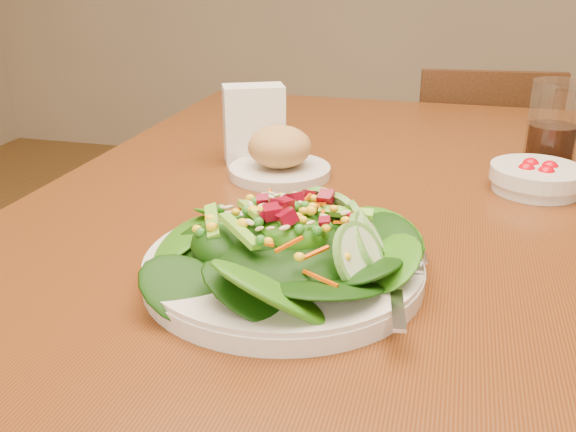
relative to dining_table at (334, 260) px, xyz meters
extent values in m
cube|color=#5E3013|center=(0.00, 0.00, 0.08)|extent=(0.90, 1.40, 0.04)
cylinder|color=#492913|center=(-0.39, 0.64, -0.29)|extent=(0.07, 0.07, 0.71)
cylinder|color=#492913|center=(0.39, 0.64, -0.29)|extent=(0.07, 0.07, 0.71)
cube|color=#492913|center=(0.22, 1.00, -0.26)|extent=(0.42, 0.42, 0.04)
cylinder|color=#492913|center=(0.36, 1.18, -0.47)|extent=(0.04, 0.04, 0.37)
cylinder|color=#492913|center=(0.04, 1.14, -0.47)|extent=(0.04, 0.04, 0.37)
cylinder|color=#492913|center=(0.40, 0.86, -0.47)|extent=(0.04, 0.04, 0.37)
cylinder|color=#492913|center=(0.08, 0.82, -0.47)|extent=(0.04, 0.04, 0.37)
cube|color=#492913|center=(0.24, 0.82, -0.04)|extent=(0.36, 0.07, 0.41)
cylinder|color=silver|center=(-0.01, -0.26, 0.11)|extent=(0.31, 0.31, 0.02)
ellipsoid|color=black|center=(-0.01, -0.26, 0.14)|extent=(0.21, 0.21, 0.05)
cube|color=silver|center=(0.12, -0.29, 0.13)|extent=(0.05, 0.18, 0.01)
cylinder|color=silver|center=(-0.11, 0.08, 0.11)|extent=(0.16, 0.16, 0.02)
ellipsoid|color=#A66F45|center=(-0.11, 0.08, 0.15)|extent=(0.10, 0.10, 0.07)
cylinder|color=silver|center=(0.29, 0.11, 0.12)|extent=(0.14, 0.14, 0.04)
sphere|color=#CD000D|center=(0.30, 0.12, 0.13)|extent=(0.03, 0.03, 0.03)
sphere|color=#CD000D|center=(0.28, 0.13, 0.13)|extent=(0.03, 0.03, 0.03)
sphere|color=#CD000D|center=(0.27, 0.10, 0.13)|extent=(0.03, 0.03, 0.03)
sphere|color=#CD000D|center=(0.30, 0.09, 0.13)|extent=(0.03, 0.03, 0.03)
cylinder|color=silver|center=(0.32, 0.24, 0.17)|extent=(0.08, 0.08, 0.15)
cylinder|color=black|center=(0.32, 0.24, 0.14)|extent=(0.07, 0.07, 0.07)
cube|color=white|center=(-0.17, 0.14, 0.17)|extent=(0.12, 0.09, 0.13)
cube|color=white|center=(-0.17, 0.14, 0.18)|extent=(0.10, 0.08, 0.11)
camera|label=1|loc=(0.16, -0.87, 0.44)|focal=40.00mm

